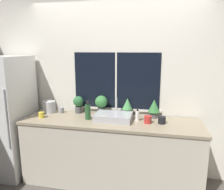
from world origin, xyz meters
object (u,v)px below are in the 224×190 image
potted_plant_far_right (154,108)px  mug_grey (61,110)px  mug_black (162,120)px  bottle_tall (88,112)px  potted_plant_center_left (101,103)px  mug_yellow (41,115)px  soap_bottle (137,116)px  mug_red (148,120)px  refrigerator (5,116)px  potted_plant_center_right (127,106)px  kettle (49,106)px  potted_plant_far_left (78,103)px  sink (114,117)px

potted_plant_far_right → mug_grey: potted_plant_far_right is taller
mug_black → bottle_tall: bearing=-178.2°
potted_plant_center_left → mug_yellow: potted_plant_center_left is taller
bottle_tall → soap_bottle: bearing=6.5°
bottle_tall → mug_grey: 0.54m
potted_plant_center_left → soap_bottle: bearing=-19.1°
bottle_tall → mug_red: bottle_tall is taller
refrigerator → soap_bottle: refrigerator is taller
soap_bottle → mug_yellow: bearing=-173.5°
bottle_tall → potted_plant_far_right: bearing=16.8°
bottle_tall → mug_red: bearing=0.7°
potted_plant_center_right → kettle: size_ratio=1.35×
refrigerator → mug_black: size_ratio=18.29×
potted_plant_far_right → mug_yellow: 1.57m
mug_grey → kettle: size_ratio=0.43×
potted_plant_far_right → mug_yellow: size_ratio=3.22×
refrigerator → potted_plant_far_left: (1.05, 0.29, 0.18)m
potted_plant_center_right → mug_red: bearing=-40.1°
potted_plant_center_right → bottle_tall: (-0.50, -0.26, -0.04)m
kettle → mug_yellow: bearing=-85.6°
potted_plant_center_left → mug_yellow: bearing=-156.4°
sink → mug_red: 0.46m
kettle → refrigerator: bearing=-160.8°
potted_plant_center_right → refrigerator: bearing=-170.7°
potted_plant_far_left → soap_bottle: potted_plant_far_left is taller
soap_bottle → mug_grey: size_ratio=2.05×
potted_plant_center_right → bottle_tall: same height
mug_yellow → kettle: 0.26m
potted_plant_far_left → kettle: potted_plant_far_left is taller
mug_grey → mug_black: mug_black is taller
potted_plant_center_left → mug_yellow: 0.85m
potted_plant_center_left → mug_black: potted_plant_center_left is taller
potted_plant_far_right → mug_red: (-0.07, -0.25, -0.10)m
sink → kettle: 1.03m
potted_plant_far_right → soap_bottle: (-0.21, -0.19, -0.07)m
potted_plant_center_right → mug_yellow: 1.21m
mug_grey → kettle: 0.19m
potted_plant_far_right → mug_black: size_ratio=2.71×
potted_plant_center_right → mug_grey: size_ratio=3.14×
potted_plant_center_right → potted_plant_center_left: bearing=180.0°
soap_bottle → bottle_tall: (-0.66, -0.08, 0.04)m
mug_grey → potted_plant_far_left: bearing=11.7°
soap_bottle → mug_yellow: size_ratio=2.11×
potted_plant_center_left → mug_black: bearing=-15.1°
potted_plant_far_left → potted_plant_center_left: bearing=0.0°
refrigerator → potted_plant_far_right: size_ratio=6.75×
potted_plant_far_left → mug_grey: 0.28m
potted_plant_center_right → bottle_tall: bearing=-152.3°
potted_plant_center_left → soap_bottle: 0.58m
potted_plant_far_left → kettle: 0.45m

